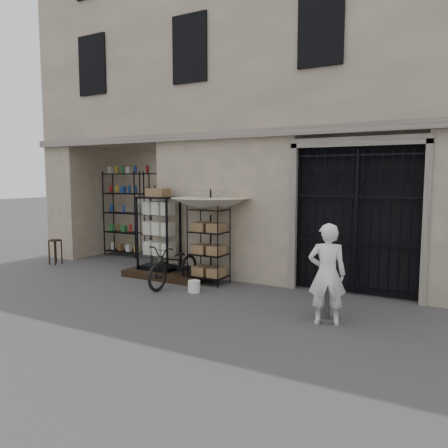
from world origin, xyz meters
The scene contains 14 objects.
ground centered at (0.00, 0.00, 0.00)m, with size 80.00×80.00×0.00m, color #242427.
main_building centered at (0.00, 4.00, 4.50)m, with size 14.00×4.00×9.00m, color tan.
shop_recess centered at (-4.50, 2.80, 1.50)m, with size 3.00×1.70×3.00m, color black.
shop_shelving centered at (-4.55, 3.30, 1.25)m, with size 2.70×0.50×2.50m, color black.
iron_gate centered at (1.75, 2.28, 1.50)m, with size 2.50×0.21×3.00m.
step_platform centered at (-2.40, 1.55, 0.07)m, with size 2.00×0.90×0.15m, color black.
display_cabinet centered at (-2.68, 1.61, 0.92)m, with size 0.93×0.66×1.87m.
wire_rack centered at (-1.24, 1.52, 0.85)m, with size 0.80×0.60×1.74m.
market_umbrella centered at (-1.30, 1.70, 1.79)m, with size 1.98×2.00×2.48m.
white_bucket centered at (-1.14, 0.75, 0.12)m, with size 0.25×0.25×0.24m, color white.
bicycle centered at (-1.80, 1.01, 0.00)m, with size 0.60×0.90×1.72m, color black.
wooden_stool centered at (-5.95, 1.37, 0.35)m, with size 0.32×0.32×0.66m.
steel_bollard centered at (1.66, 0.43, 0.43)m, with size 0.16×0.16×0.85m, color #5B5C5E.
shopkeeper centered at (1.75, 0.14, 0.00)m, with size 0.59×1.62×0.39m, color silver.
Camera 1 is at (3.59, -6.54, 2.32)m, focal length 35.00 mm.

